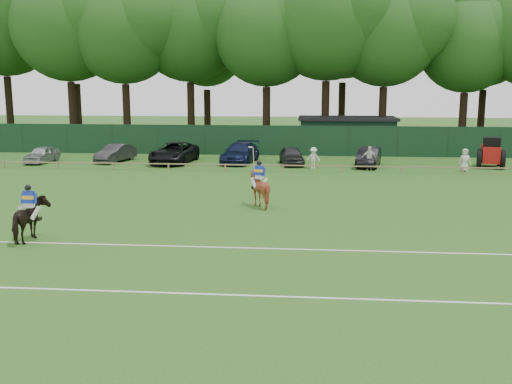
# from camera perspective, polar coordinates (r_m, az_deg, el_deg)

# --- Properties ---
(ground) EXTENTS (160.00, 160.00, 0.00)m
(ground) POSITION_cam_1_polar(r_m,az_deg,el_deg) (23.61, -1.87, -4.67)
(ground) COLOR #1E4C14
(ground) RESTS_ON ground
(horse_dark) EXTENTS (0.94, 2.03, 1.70)m
(horse_dark) POSITION_cam_1_polar(r_m,az_deg,el_deg) (24.97, -20.71, -2.50)
(horse_dark) COLOR black
(horse_dark) RESTS_ON ground
(horse_chestnut) EXTENTS (1.75, 1.89, 1.79)m
(horse_chestnut) POSITION_cam_1_polar(r_m,az_deg,el_deg) (29.67, 0.30, 0.28)
(horse_chestnut) COLOR maroon
(horse_chestnut) RESTS_ON ground
(sedan_silver) EXTENTS (1.70, 3.76, 1.25)m
(sedan_silver) POSITION_cam_1_polar(r_m,az_deg,el_deg) (48.39, -19.72, 3.38)
(sedan_silver) COLOR #A8A9AD
(sedan_silver) RESTS_ON ground
(sedan_grey) EXTENTS (2.37, 4.28, 1.34)m
(sedan_grey) POSITION_cam_1_polar(r_m,az_deg,el_deg) (47.35, -13.23, 3.63)
(sedan_grey) COLOR #2E2E30
(sedan_grey) RESTS_ON ground
(suv_black) EXTENTS (3.14, 5.86, 1.57)m
(suv_black) POSITION_cam_1_polar(r_m,az_deg,el_deg) (45.84, -7.81, 3.73)
(suv_black) COLOR black
(suv_black) RESTS_ON ground
(sedan_navy) EXTENTS (2.85, 5.46, 1.51)m
(sedan_navy) POSITION_cam_1_polar(r_m,az_deg,el_deg) (45.54, -1.52, 3.75)
(sedan_navy) COLOR #131C3D
(sedan_navy) RESTS_ON ground
(hatch_grey) EXTENTS (2.17, 4.13, 1.34)m
(hatch_grey) POSITION_cam_1_polar(r_m,az_deg,el_deg) (44.56, 3.41, 3.47)
(hatch_grey) COLOR #292A2C
(hatch_grey) RESTS_ON ground
(estate_black) EXTENTS (2.26, 4.43, 1.39)m
(estate_black) POSITION_cam_1_polar(r_m,az_deg,el_deg) (44.28, 10.68, 3.29)
(estate_black) COLOR black
(estate_black) RESTS_ON ground
(spectator_left) EXTENTS (1.06, 0.72, 1.51)m
(spectator_left) POSITION_cam_1_polar(r_m,az_deg,el_deg) (42.75, 5.49, 3.25)
(spectator_left) COLOR silver
(spectator_left) RESTS_ON ground
(spectator_mid) EXTENTS (1.00, 0.46, 1.68)m
(spectator_mid) POSITION_cam_1_polar(r_m,az_deg,el_deg) (42.56, 10.71, 3.19)
(spectator_mid) COLOR silver
(spectator_mid) RESTS_ON ground
(spectator_right) EXTENTS (0.79, 0.53, 1.59)m
(spectator_right) POSITION_cam_1_polar(r_m,az_deg,el_deg) (43.44, 19.27, 2.87)
(spectator_right) COLOR silver
(spectator_right) RESTS_ON ground
(rider_dark) EXTENTS (0.94, 0.37, 1.41)m
(rider_dark) POSITION_cam_1_polar(r_m,az_deg,el_deg) (24.80, -20.84, -0.81)
(rider_dark) COLOR silver
(rider_dark) RESTS_ON ground
(rider_chestnut) EXTENTS (0.93, 0.68, 2.05)m
(rider_chestnut) POSITION_cam_1_polar(r_m,az_deg,el_deg) (29.53, 0.29, 1.78)
(rider_chestnut) COLOR silver
(rider_chestnut) RESTS_ON ground
(pitch_lines) EXTENTS (60.00, 5.10, 0.01)m
(pitch_lines) POSITION_cam_1_polar(r_m,az_deg,el_deg) (20.29, -3.09, -7.25)
(pitch_lines) COLOR silver
(pitch_lines) RESTS_ON ground
(pitch_rail) EXTENTS (62.10, 0.10, 0.50)m
(pitch_rail) POSITION_cam_1_polar(r_m,az_deg,el_deg) (41.11, 1.20, 2.56)
(pitch_rail) COLOR #997F5B
(pitch_rail) RESTS_ON ground
(perimeter_fence) EXTENTS (92.08, 0.08, 2.50)m
(perimeter_fence) POSITION_cam_1_polar(r_m,az_deg,el_deg) (49.93, 1.93, 4.93)
(perimeter_fence) COLOR #14351E
(perimeter_fence) RESTS_ON ground
(utility_shed) EXTENTS (8.40, 4.40, 3.04)m
(utility_shed) POSITION_cam_1_polar(r_m,az_deg,el_deg) (52.90, 8.65, 5.45)
(utility_shed) COLOR #14331E
(utility_shed) RESTS_ON ground
(tree_row) EXTENTS (96.00, 12.00, 21.00)m
(tree_row) POSITION_cam_1_polar(r_m,az_deg,el_deg) (57.94, 4.36, 4.46)
(tree_row) COLOR #26561C
(tree_row) RESTS_ON ground
(tractor) EXTENTS (2.27, 2.94, 2.21)m
(tractor) POSITION_cam_1_polar(r_m,az_deg,el_deg) (46.11, 21.46, 3.46)
(tractor) COLOR #B31410
(tractor) RESTS_ON ground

